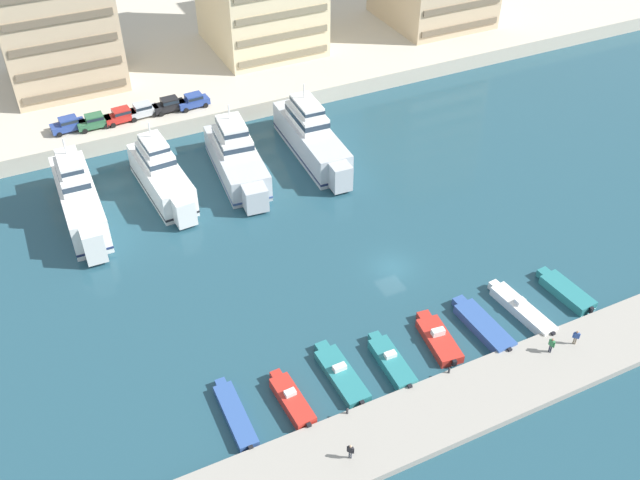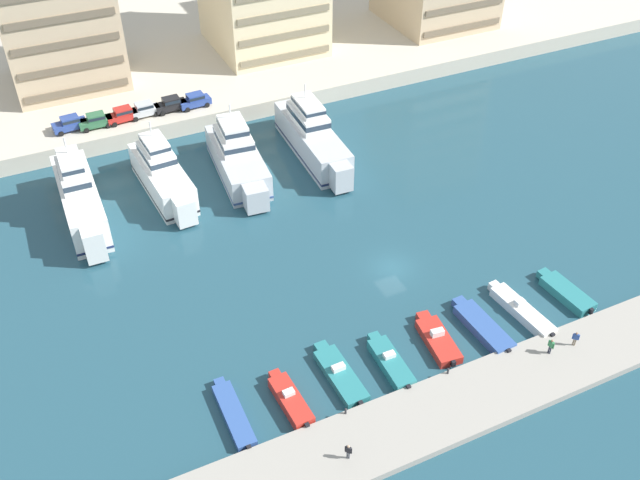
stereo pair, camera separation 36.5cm
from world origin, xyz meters
TOP-DOWN VIEW (x-y plane):
  - ground_plane at (0.00, 0.00)m, footprint 400.00×400.00m
  - quay_promenade at (0.00, 68.72)m, footprint 180.00×70.00m
  - pier_dock at (0.00, -17.32)m, footprint 120.00×6.34m
  - yacht_white_far_left at (-26.31, 21.62)m, footprint 4.09×17.20m
  - yacht_white_left at (-17.01, 22.61)m, footprint 4.66×15.36m
  - yacht_silver_mid_left at (-8.06, 22.50)m, footprint 5.95×16.83m
  - yacht_silver_center_left at (1.73, 22.80)m, footprint 4.84×18.57m
  - motorboat_blue_far_left at (-20.64, -10.42)m, footprint 1.68×7.61m
  - motorboat_red_left at (-16.00, -11.17)m, footprint 1.96×6.40m
  - motorboat_teal_mid_left at (-11.08, -10.38)m, footprint 2.25×7.62m
  - motorboat_teal_center_left at (-6.57, -11.08)m, footprint 2.02×6.81m
  - motorboat_red_center at (-1.44, -10.55)m, footprint 2.76×6.66m
  - motorboat_blue_center_right at (3.11, -10.96)m, footprint 2.41×7.73m
  - motorboat_white_mid_right at (7.59, -10.79)m, footprint 2.33×8.25m
  - motorboat_teal_right at (12.99, -10.65)m, footprint 2.54×6.73m
  - car_blue_far_left at (-24.48, 37.35)m, footprint 4.22×2.17m
  - car_green_left at (-21.44, 36.71)m, footprint 4.11×1.93m
  - car_red_mid_left at (-18.07, 36.75)m, footprint 4.22×2.18m
  - car_silver_center_left at (-15.34, 36.92)m, footprint 4.18×2.08m
  - car_black_center at (-11.84, 36.85)m, footprint 4.16×2.04m
  - car_blue_center_right at (-8.72, 36.50)m, footprint 4.20×2.12m
  - apartment_block_far_left at (-22.11, 51.45)m, footprint 14.75×14.39m
  - pedestrian_near_edge at (8.87, -16.40)m, footprint 0.47×0.44m
  - pedestrian_mid_deck at (6.31, -16.22)m, footprint 0.30×0.63m
  - pedestrian_far_side at (-14.25, -18.12)m, footprint 0.43×0.47m
  - bollard_west at (-12.57, -14.40)m, footprint 0.20×0.20m
  - bollard_west_mid at (-2.90, -14.40)m, footprint 0.20×0.20m

SIDE VIEW (x-z plane):
  - ground_plane at x=0.00m, z-range 0.00..0.00m
  - pier_dock at x=0.00m, z-range 0.00..0.69m
  - motorboat_blue_far_left at x=-20.64m, z-range -0.03..0.80m
  - motorboat_teal_mid_left at x=-11.08m, z-range -0.20..1.00m
  - motorboat_blue_center_right at x=3.11m, z-range 0.00..0.90m
  - motorboat_red_center at x=-1.44m, z-range -0.27..1.17m
  - motorboat_teal_right at x=12.99m, z-range 0.00..0.92m
  - motorboat_teal_center_left at x=-6.57m, z-range -0.19..1.14m
  - motorboat_white_mid_right at x=7.59m, z-range -0.24..1.21m
  - motorboat_red_left at x=-16.00m, z-range -0.18..1.24m
  - bollard_west at x=-12.57m, z-range 0.71..1.32m
  - bollard_west_mid at x=-2.90m, z-range 0.71..1.32m
  - quay_promenade at x=0.00m, z-range 0.00..2.22m
  - pedestrian_far_side at x=-14.25m, z-range 0.83..2.37m
  - pedestrian_near_edge at x=8.87m, z-range 0.83..2.40m
  - pedestrian_mid_deck at x=6.31m, z-range 0.84..2.47m
  - yacht_silver_mid_left at x=-8.06m, z-range -1.82..6.41m
  - yacht_white_left at x=-17.01m, z-range -1.75..6.49m
  - yacht_silver_center_left at x=1.73m, z-range -1.76..6.65m
  - yacht_white_far_left at x=-26.31m, z-range -1.79..7.14m
  - car_blue_far_left at x=-24.48m, z-range 2.29..4.09m
  - car_green_left at x=-21.44m, z-range 2.29..4.09m
  - car_red_mid_left at x=-18.07m, z-range 2.29..4.09m
  - car_silver_center_left at x=-15.34m, z-range 2.29..4.09m
  - car_black_center at x=-11.84m, z-range 2.29..4.09m
  - car_blue_center_right at x=-8.72m, z-range 2.29..4.09m
  - apartment_block_far_left at x=-22.11m, z-range 1.29..19.73m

